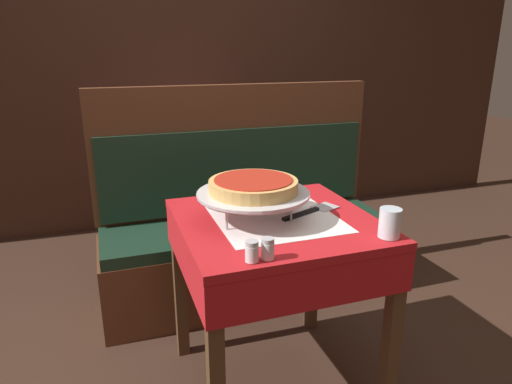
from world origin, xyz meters
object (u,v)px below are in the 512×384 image
object	(u,v)px
booth_bench	(245,238)
condiment_caddy	(214,133)
deep_dish_pizza	(253,185)
water_glass_near	(390,223)
dining_table_front	(276,246)
salt_shaker	(252,251)
pizza_pan_stand	(253,195)
pepper_shaker	(268,249)
napkin_holder	(259,183)
dining_table_rear	(202,155)
pizza_server	(311,211)

from	to	relation	value
booth_bench	condiment_caddy	xyz separation A→B (m)	(0.05, 0.85, 0.44)
deep_dish_pizza	water_glass_near	distance (m)	0.49
dining_table_front	salt_shaker	world-z (taller)	salt_shaker
booth_bench	pizza_pan_stand	distance (m)	0.90
dining_table_front	pepper_shaker	xyz separation A→B (m)	(-0.15, -0.31, 0.14)
condiment_caddy	pizza_pan_stand	bearing A→B (deg)	-98.86
dining_table_front	booth_bench	xyz separation A→B (m)	(0.11, 0.75, -0.29)
deep_dish_pizza	condiment_caddy	bearing A→B (deg)	81.14
pepper_shaker	napkin_holder	size ratio (longest dim) A/B	0.66
napkin_holder	condiment_caddy	xyz separation A→B (m)	(0.12, 1.29, -0.01)
dining_table_front	salt_shaker	bearing A→B (deg)	-122.58
booth_bench	water_glass_near	distance (m)	1.14
water_glass_near	condiment_caddy	distance (m)	1.89
dining_table_rear	deep_dish_pizza	distance (m)	1.56
condiment_caddy	pepper_shaker	bearing A→B (deg)	-99.29
water_glass_near	salt_shaker	bearing A→B (deg)	-177.30
deep_dish_pizza	condiment_caddy	size ratio (longest dim) A/B	2.23
dining_table_rear	booth_bench	xyz separation A→B (m)	(0.05, -0.81, -0.29)
dining_table_front	dining_table_rear	distance (m)	1.56
dining_table_front	condiment_caddy	xyz separation A→B (m)	(0.16, 1.60, 0.15)
dining_table_front	water_glass_near	bearing A→B (deg)	-44.36
dining_table_rear	condiment_caddy	world-z (taller)	condiment_caddy
pizza_pan_stand	condiment_caddy	bearing A→B (deg)	81.14
dining_table_rear	salt_shaker	bearing A→B (deg)	-97.93
pepper_shaker	napkin_holder	world-z (taller)	napkin_holder
dining_table_front	dining_table_rear	world-z (taller)	dining_table_rear
water_glass_near	pepper_shaker	xyz separation A→B (m)	(-0.44, -0.02, -0.02)
water_glass_near	napkin_holder	world-z (taller)	water_glass_near
booth_bench	pepper_shaker	size ratio (longest dim) A/B	23.35
pizza_pan_stand	pizza_server	bearing A→B (deg)	-1.58
condiment_caddy	water_glass_near	bearing A→B (deg)	-86.13
napkin_holder	pizza_pan_stand	bearing A→B (deg)	-113.41
dining_table_rear	pizza_pan_stand	xyz separation A→B (m)	(-0.14, -1.53, 0.20)
pizza_server	water_glass_near	xyz separation A→B (m)	(0.14, -0.30, 0.05)
dining_table_rear	water_glass_near	xyz separation A→B (m)	(0.23, -1.84, 0.16)
dining_table_front	condiment_caddy	world-z (taller)	condiment_caddy
deep_dish_pizza	booth_bench	bearing A→B (deg)	74.90
deep_dish_pizza	condiment_caddy	world-z (taller)	deep_dish_pizza
salt_shaker	pepper_shaker	size ratio (longest dim) A/B	0.97
salt_shaker	napkin_holder	bearing A→B (deg)	68.70
salt_shaker	dining_table_front	bearing A→B (deg)	57.42
pepper_shaker	napkin_holder	xyz separation A→B (m)	(0.19, 0.62, 0.01)
pepper_shaker	pizza_server	bearing A→B (deg)	47.43
condiment_caddy	napkin_holder	bearing A→B (deg)	-95.34
pizza_pan_stand	deep_dish_pizza	xyz separation A→B (m)	(-0.00, 0.00, 0.03)
pizza_pan_stand	napkin_holder	distance (m)	0.32
pizza_server	pepper_shaker	xyz separation A→B (m)	(-0.30, -0.32, 0.03)
napkin_holder	condiment_caddy	world-z (taller)	condiment_caddy
salt_shaker	pizza_server	bearing A→B (deg)	43.00
dining_table_rear	salt_shaker	xyz separation A→B (m)	(-0.26, -1.86, 0.14)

